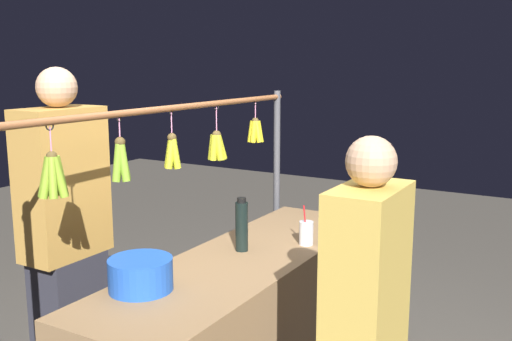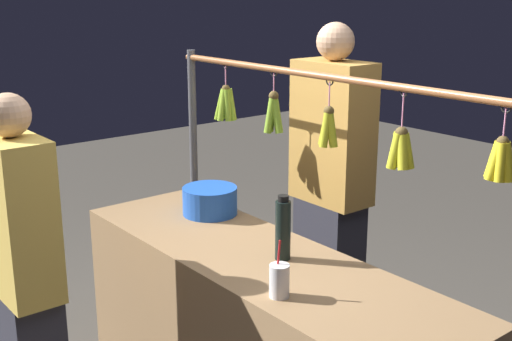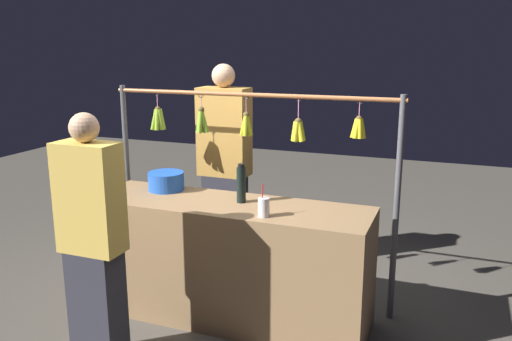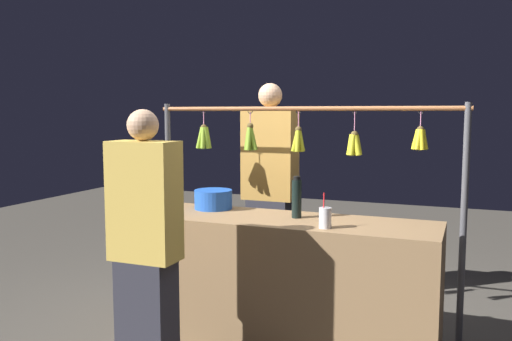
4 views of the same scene
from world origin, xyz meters
name	(u,v)px [view 4 (image 4 of 4)]	position (x,y,z in m)	size (l,w,h in m)	color
market_counter	(282,283)	(0.00, 0.00, 0.43)	(2.01, 0.59, 0.87)	olive
display_rack	(299,168)	(0.02, -0.41, 1.16)	(2.27, 0.12, 1.63)	#4C4C51
water_bottle	(297,198)	(-0.08, -0.06, 1.00)	(0.06, 0.06, 0.28)	black
blue_bucket	(213,199)	(0.58, -0.15, 0.94)	(0.27, 0.27, 0.14)	blue
drink_cup	(325,218)	(-0.33, 0.18, 0.93)	(0.07, 0.07, 0.21)	silver
vendor_person	(270,195)	(0.39, -0.81, 0.89)	(0.43, 0.23, 1.79)	#2D2D38
customer_person	(146,254)	(0.52, 0.81, 0.78)	(0.37, 0.20, 1.58)	#2D2D38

